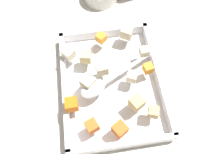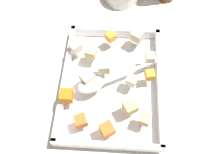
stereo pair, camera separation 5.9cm
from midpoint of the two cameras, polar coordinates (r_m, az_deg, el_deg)
ground_plane at (r=0.64m, az=-3.69°, el=-2.43°), size 4.00×4.00×0.00m
baking_dish at (r=0.63m, az=-2.68°, el=-2.15°), size 0.34×0.26×0.05m
carrot_chunk_mid_left at (r=0.66m, az=-4.95°, el=9.40°), size 0.03×0.03×0.02m
carrot_chunk_corner_sw at (r=0.57m, az=-12.86°, el=-6.84°), size 0.03×0.03×0.03m
carrot_chunk_heap_side at (r=0.54m, az=-1.27°, el=-12.99°), size 0.04×0.04×0.03m
carrot_chunk_near_right at (r=0.60m, az=6.10°, el=1.91°), size 0.03×0.03×0.02m
carrot_chunk_near_left at (r=0.54m, az=-8.15°, el=-12.14°), size 0.04×0.04×0.03m
potato_chunk_far_left at (r=0.62m, az=-9.19°, el=4.75°), size 0.03×0.03×0.03m
potato_chunk_under_handle at (r=0.60m, az=-5.36°, el=1.90°), size 0.03×0.03×0.03m
potato_chunk_far_right at (r=0.66m, az=1.12°, el=10.68°), size 0.04×0.04×0.03m
potato_chunk_mid_right at (r=0.58m, az=-8.81°, el=-1.54°), size 0.04×0.04×0.03m
potato_chunk_heap_top at (r=0.63m, az=5.30°, el=6.00°), size 0.03×0.03×0.02m
potato_chunk_front_center at (r=0.55m, az=7.10°, el=-8.79°), size 0.03×0.03×0.02m
potato_chunk_center at (r=0.59m, az=2.05°, el=-0.18°), size 0.03×0.03×0.02m
potato_chunk_corner_nw at (r=0.56m, az=3.08°, el=-6.59°), size 0.04×0.04×0.03m
parsnip_chunk_rim_edge at (r=0.64m, az=-13.23°, el=5.41°), size 0.04×0.04×0.03m
serving_spoon at (r=0.58m, az=-6.43°, el=-2.48°), size 0.13×0.22×0.02m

